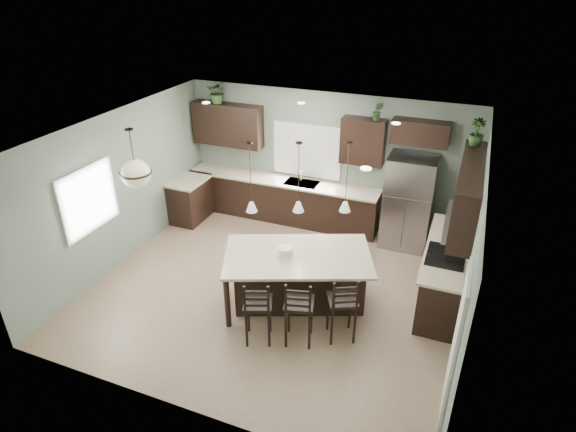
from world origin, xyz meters
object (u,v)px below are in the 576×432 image
at_px(plant_back_left, 218,92).
at_px(serving_dish, 285,251).
at_px(bar_stool_right, 342,306).
at_px(refrigerator, 408,202).
at_px(bar_stool_center, 299,310).
at_px(kitchen_island, 298,279).
at_px(bar_stool_left, 258,310).

bearing_deg(plant_back_left, serving_dish, -46.90).
height_order(bar_stool_right, plant_back_left, plant_back_left).
distance_m(refrigerator, bar_stool_center, 3.56).
bearing_deg(kitchen_island, serving_dish, -180.00).
relative_size(refrigerator, bar_stool_center, 1.63).
bearing_deg(plant_back_left, bar_stool_center, -48.63).
bearing_deg(refrigerator, plant_back_left, 177.31).
xyz_separation_m(serving_dish, bar_stool_left, (-0.04, -0.97, -0.45)).
xyz_separation_m(bar_stool_left, bar_stool_center, (0.57, 0.19, 0.02)).
relative_size(bar_stool_center, plant_back_left, 2.38).
bearing_deg(bar_stool_left, kitchen_island, 56.74).
height_order(kitchen_island, bar_stool_center, bar_stool_center).
bearing_deg(serving_dish, bar_stool_center, -55.79).
bearing_deg(bar_stool_center, serving_dish, 109.72).
height_order(serving_dish, bar_stool_right, bar_stool_right).
height_order(refrigerator, bar_stool_left, refrigerator).
height_order(kitchen_island, plant_back_left, plant_back_left).
bearing_deg(serving_dish, bar_stool_left, -92.27).
distance_m(bar_stool_left, plant_back_left, 5.05).
distance_m(refrigerator, bar_stool_left, 3.93).
bearing_deg(kitchen_island, refrigerator, 40.66).
xyz_separation_m(kitchen_island, plant_back_left, (-2.82, 2.75, 2.18)).
bearing_deg(bar_stool_right, bar_stool_center, -177.68).
relative_size(kitchen_island, bar_stool_left, 2.10).
height_order(refrigerator, serving_dish, refrigerator).
distance_m(bar_stool_center, bar_stool_right, 0.63).
bearing_deg(bar_stool_left, bar_stool_right, 3.08).
distance_m(bar_stool_left, bar_stool_center, 0.60).
height_order(refrigerator, plant_back_left, plant_back_left).
bearing_deg(bar_stool_center, bar_stool_right, 14.89).
relative_size(bar_stool_left, bar_stool_center, 0.97).
bearing_deg(plant_back_left, bar_stool_left, -55.52).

